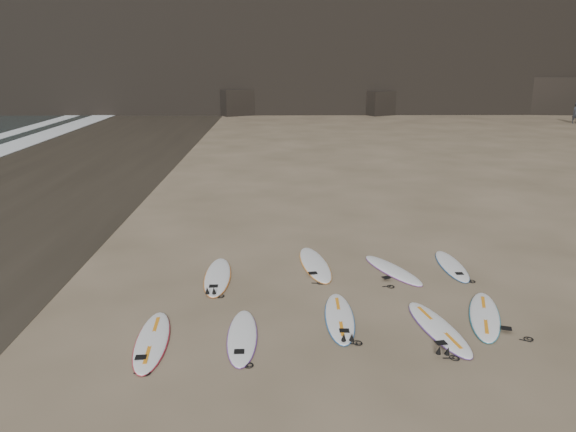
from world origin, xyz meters
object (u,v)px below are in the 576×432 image
surfboard_2 (340,317)px  surfboard_7 (393,270)px  surfboard_5 (218,276)px  surfboard_3 (438,328)px  surfboard_6 (315,264)px  surfboard_1 (242,336)px  surfboard_0 (152,340)px  person_a (576,113)px  surfboard_4 (485,315)px  surfboard_8 (452,265)px

surfboard_2 → surfboard_7: 3.28m
surfboard_5 → surfboard_7: bearing=3.0°
surfboard_3 → surfboard_6: size_ratio=0.94×
surfboard_1 → surfboard_7: 5.25m
surfboard_7 → surfboard_1: bearing=-160.7°
surfboard_1 → surfboard_3: bearing=2.9°
surfboard_2 → surfboard_5: (-2.91, 2.42, 0.00)m
surfboard_0 → person_a: (27.95, 37.75, 0.83)m
surfboard_3 → surfboard_4: (1.18, 0.56, -0.00)m
surfboard_3 → surfboard_7: 3.34m
surfboard_3 → surfboard_6: 4.46m
person_a → surfboard_3: bearing=-126.8°
surfboard_2 → surfboard_6: size_ratio=0.91×
surfboard_3 → surfboard_5: surfboard_5 is taller
surfboard_0 → surfboard_2: size_ratio=1.03×
surfboard_0 → surfboard_8: (7.26, 4.07, -0.00)m
surfboard_2 → surfboard_3: 2.09m
surfboard_4 → person_a: size_ratio=1.46×
surfboard_5 → person_a: bearing=50.2°
surfboard_1 → surfboard_8: bearing=34.4°
surfboard_0 → surfboard_7: bearing=29.9°
surfboard_6 → surfboard_8: surfboard_6 is taller
surfboard_0 → surfboard_3: (5.89, 0.44, 0.00)m
person_a → surfboard_0: bearing=-132.7°
surfboard_2 → surfboard_7: (1.72, 2.79, -0.00)m
surfboard_5 → surfboard_6: size_ratio=0.97×
surfboard_7 → person_a: 40.68m
surfboard_8 → surfboard_6: bearing=177.1°
surfboard_1 → surfboard_6: surfboard_6 is taller
surfboard_2 → surfboard_6: (-0.33, 3.25, 0.00)m
surfboard_0 → surfboard_2: 4.00m
surfboard_5 → surfboard_0: bearing=-107.4°
surfboard_8 → surfboard_4: bearing=-93.9°
surfboard_0 → surfboard_4: size_ratio=1.01×
surfboard_0 → surfboard_4: (7.07, 1.01, -0.00)m
surfboard_2 → surfboard_6: bearing=97.7°
surfboard_6 → person_a: (24.40, 33.51, 0.83)m
surfboard_5 → person_a: (26.99, 34.35, 0.83)m
surfboard_5 → surfboard_7: size_ratio=1.10×
surfboard_5 → surfboard_2: bearing=-41.3°
surfboard_3 → surfboard_2: bearing=153.8°
surfboard_2 → person_a: 43.95m
surfboard_0 → surfboard_7: surfboard_0 is taller
surfboard_2 → surfboard_8: 4.58m
surfboard_4 → surfboard_8: (0.19, 3.06, -0.00)m
surfboard_7 → surfboard_8: surfboard_7 is taller
surfboard_0 → person_a: 46.97m
surfboard_6 → surfboard_7: (2.05, -0.46, -0.01)m
surfboard_6 → surfboard_8: size_ratio=1.16×
surfboard_4 → surfboard_7: size_ratio=1.05×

